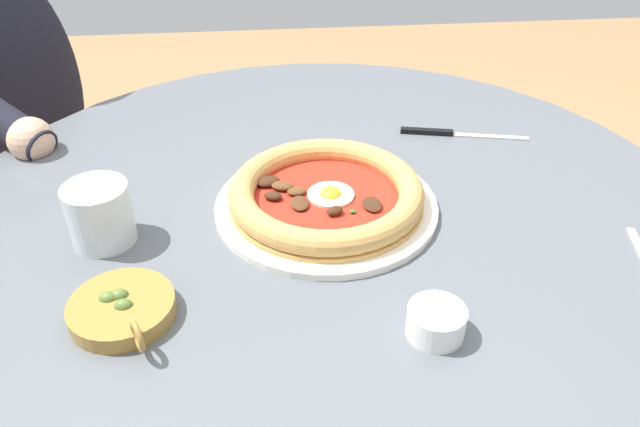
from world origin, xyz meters
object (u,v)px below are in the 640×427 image
at_px(water_glass, 101,218).
at_px(steak_knife, 445,133).
at_px(diner_person, 25,184).
at_px(dining_table, 326,293).
at_px(pizza_on_plate, 328,198).
at_px(olive_pan, 122,309).
at_px(ramekin_capers, 436,321).

relative_size(water_glass, steak_knife, 0.39).
distance_m(water_glass, diner_person, 0.67).
relative_size(dining_table, pizza_on_plate, 3.53).
bearing_deg(steak_knife, olive_pan, -140.49).
height_order(dining_table, pizza_on_plate, pizza_on_plate).
bearing_deg(ramekin_capers, pizza_on_plate, 110.10).
xyz_separation_m(pizza_on_plate, steak_knife, (0.21, 0.19, -0.02)).
distance_m(pizza_on_plate, olive_pan, 0.30).
distance_m(pizza_on_plate, diner_person, 0.81).
relative_size(pizza_on_plate, olive_pan, 2.24).
bearing_deg(steak_knife, pizza_on_plate, -137.47).
height_order(pizza_on_plate, water_glass, water_glass).
bearing_deg(dining_table, olive_pan, -142.69).
relative_size(dining_table, diner_person, 0.89).
bearing_deg(steak_knife, water_glass, -154.97).
distance_m(steak_knife, diner_person, 0.89).
relative_size(steak_knife, diner_person, 0.17).
relative_size(pizza_on_plate, diner_person, 0.25).
relative_size(olive_pan, diner_person, 0.11).
distance_m(dining_table, ramekin_capers, 0.30).
relative_size(pizza_on_plate, steak_knife, 1.47).
bearing_deg(pizza_on_plate, olive_pan, -143.40).
xyz_separation_m(ramekin_capers, olive_pan, (-0.32, 0.06, -0.01)).
height_order(dining_table, ramekin_capers, ramekin_capers).
xyz_separation_m(water_glass, ramekin_capers, (0.37, -0.20, -0.02)).
bearing_deg(olive_pan, diner_person, 117.70).
distance_m(dining_table, olive_pan, 0.34).
bearing_deg(water_glass, diner_person, 120.17).
height_order(dining_table, water_glass, water_glass).
height_order(water_glass, ramekin_capers, water_glass).
bearing_deg(dining_table, pizza_on_plate, -58.97).
height_order(pizza_on_plate, olive_pan, same).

